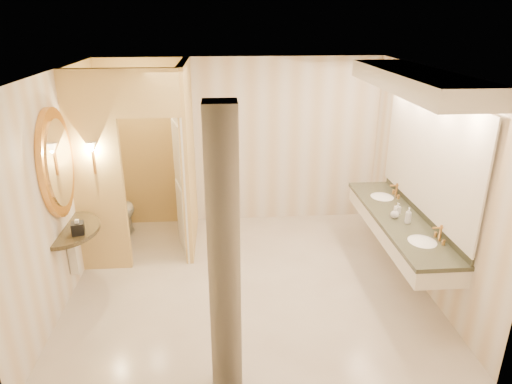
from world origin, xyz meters
TOP-DOWN VIEW (x-y plane):
  - floor at (0.00, 0.00)m, footprint 4.50×4.50m
  - ceiling at (0.00, 0.00)m, footprint 4.50×4.50m
  - wall_back at (0.00, 2.00)m, footprint 4.50×0.02m
  - wall_front at (0.00, -2.00)m, footprint 4.50×0.02m
  - wall_left at (-2.25, 0.00)m, footprint 0.02×4.00m
  - wall_right at (2.25, 0.00)m, footprint 0.02×4.00m
  - toilet_closet at (-1.12, 0.97)m, footprint 1.50×1.55m
  - wall_sconce at (-1.93, 0.43)m, footprint 0.14×0.14m
  - vanity at (1.98, -0.03)m, footprint 0.75×2.73m
  - console_shelf at (-2.21, -0.04)m, footprint 0.99×0.99m
  - pillar at (-0.32, -1.80)m, footprint 0.27×0.27m
  - tissue_box at (-2.03, -0.21)m, footprint 0.17×0.17m
  - toilet at (-1.95, 1.40)m, footprint 0.58×0.86m
  - soap_bottle_a at (1.95, 0.08)m, footprint 0.08×0.08m
  - soap_bottle_b at (1.87, -0.06)m, footprint 0.13×0.13m
  - soap_bottle_c at (1.97, -0.22)m, footprint 0.10×0.10m

SIDE VIEW (x-z plane):
  - floor at x=0.00m, z-range 0.00..0.00m
  - toilet at x=-1.95m, z-range 0.00..0.81m
  - soap_bottle_b at x=1.87m, z-range 0.88..1.01m
  - tissue_box at x=-2.03m, z-range 0.88..1.02m
  - soap_bottle_a at x=1.95m, z-range 0.88..1.02m
  - soap_bottle_c at x=1.97m, z-range 0.88..1.08m
  - console_shelf at x=-2.21m, z-range 0.37..2.32m
  - wall_back at x=0.00m, z-range 0.00..2.70m
  - wall_front at x=0.00m, z-range 0.00..2.70m
  - wall_left at x=-2.25m, z-range 0.00..2.70m
  - wall_right at x=2.25m, z-range 0.00..2.70m
  - pillar at x=-0.32m, z-range 0.00..2.70m
  - toilet_closet at x=-1.12m, z-range 0.04..2.74m
  - vanity at x=1.98m, z-range 0.58..2.67m
  - wall_sconce at x=-1.93m, z-range 1.52..1.94m
  - ceiling at x=0.00m, z-range 2.70..2.70m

